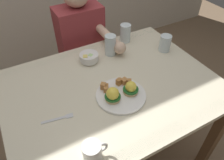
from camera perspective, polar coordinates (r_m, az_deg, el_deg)
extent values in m
plane|color=#7F664C|center=(1.82, 0.01, -18.52)|extent=(6.00, 6.00, 0.00)
cube|color=beige|center=(1.24, 0.01, -1.85)|extent=(1.20, 0.90, 0.03)
cube|color=#3F7F51|center=(1.03, 11.22, -15.02)|extent=(1.20, 0.06, 0.00)
cube|color=#3F7F51|center=(1.52, -7.35, 7.71)|extent=(1.20, 0.06, 0.00)
cube|color=brown|center=(1.62, 25.33, -13.27)|extent=(0.06, 0.06, 0.71)
cube|color=brown|center=(1.71, -23.48, -8.64)|extent=(0.06, 0.06, 0.71)
cube|color=brown|center=(1.97, 8.46, 2.85)|extent=(0.06, 0.06, 0.71)
cylinder|color=white|center=(1.17, 2.32, -4.04)|extent=(0.27, 0.27, 0.01)
cylinder|color=tan|center=(1.13, 0.19, -4.77)|extent=(0.08, 0.08, 0.02)
cylinder|color=#236028|center=(1.12, 0.19, -4.35)|extent=(0.08, 0.08, 0.01)
sphere|color=yellow|center=(1.11, 0.19, -3.58)|extent=(0.07, 0.07, 0.07)
cylinder|color=tan|center=(1.17, 4.91, -2.86)|extent=(0.08, 0.08, 0.02)
cylinder|color=#236028|center=(1.16, 4.94, -2.44)|extent=(0.08, 0.08, 0.01)
sphere|color=yellow|center=(1.15, 5.00, -1.75)|extent=(0.06, 0.06, 0.06)
cube|color=#B77A42|center=(1.22, 3.26, -0.30)|extent=(0.04, 0.04, 0.03)
cube|color=#AD7038|center=(1.20, 1.76, -0.52)|extent=(0.03, 0.03, 0.04)
cube|color=#AD7038|center=(1.21, 4.59, -0.50)|extent=(0.03, 0.03, 0.03)
cube|color=#AD7038|center=(1.19, -1.49, -1.67)|extent=(0.03, 0.03, 0.03)
cube|color=#B77A42|center=(1.18, -2.31, -1.61)|extent=(0.04, 0.04, 0.04)
cube|color=#B77A42|center=(1.22, 2.21, -0.26)|extent=(0.03, 0.03, 0.03)
cube|color=#B77A42|center=(1.16, -1.58, -2.58)|extent=(0.03, 0.03, 0.03)
cylinder|color=white|center=(1.41, -5.99, 5.12)|extent=(0.10, 0.10, 0.01)
cylinder|color=white|center=(1.39, -6.06, 6.02)|extent=(0.12, 0.12, 0.04)
cube|color=#F4A85B|center=(1.40, -7.28, 6.27)|extent=(0.03, 0.03, 0.02)
cube|color=#B7E093|center=(1.40, -5.98, 5.84)|extent=(0.03, 0.03, 0.03)
cube|color=#B7E093|center=(1.38, -5.64, 6.23)|extent=(0.03, 0.03, 0.02)
cube|color=#F4A85B|center=(1.40, -5.86, 5.82)|extent=(0.04, 0.04, 0.03)
cube|color=#F4DB66|center=(1.37, -7.03, 5.90)|extent=(0.03, 0.03, 0.03)
cylinder|color=white|center=(0.92, -5.28, -18.45)|extent=(0.08, 0.08, 0.09)
cylinder|color=black|center=(0.89, -5.45, -17.13)|extent=(0.07, 0.07, 0.01)
torus|color=white|center=(0.93, -2.77, -17.33)|extent=(0.06, 0.02, 0.06)
cube|color=silver|center=(1.10, -15.12, -10.12)|extent=(0.12, 0.03, 0.00)
cube|color=silver|center=(1.10, -11.13, -9.23)|extent=(0.04, 0.03, 0.00)
cylinder|color=silver|center=(1.52, 13.81, 9.40)|extent=(0.08, 0.08, 0.11)
cylinder|color=silver|center=(1.53, 13.65, 8.60)|extent=(0.07, 0.07, 0.06)
cylinder|color=silver|center=(1.58, 3.51, 12.23)|extent=(0.07, 0.07, 0.13)
cylinder|color=silver|center=(1.59, 3.48, 11.59)|extent=(0.07, 0.07, 0.09)
cylinder|color=silver|center=(1.43, -0.44, 9.18)|extent=(0.07, 0.07, 0.14)
cylinder|color=silver|center=(1.44, -0.44, 8.65)|extent=(0.07, 0.07, 0.11)
cylinder|color=#33333D|center=(1.94, -8.25, -3.22)|extent=(0.11, 0.11, 0.45)
cylinder|color=#33333D|center=(1.98, -3.46, -1.46)|extent=(0.11, 0.11, 0.45)
cube|color=#993338|center=(1.74, -8.30, 10.98)|extent=(0.34, 0.20, 0.50)
cylinder|color=beige|center=(1.53, -0.80, 11.20)|extent=(0.06, 0.30, 0.06)
sphere|color=beige|center=(1.42, 2.09, 8.47)|extent=(0.08, 0.08, 0.08)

